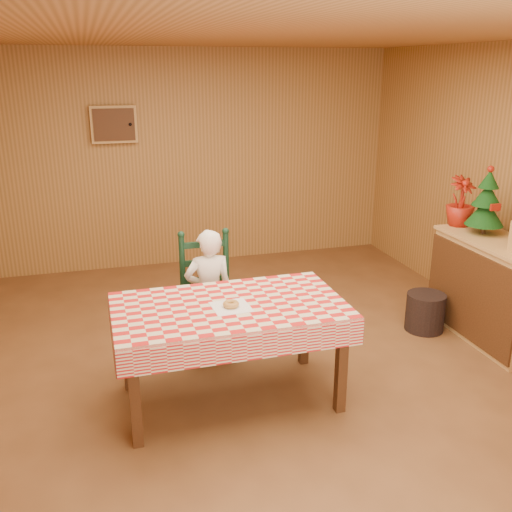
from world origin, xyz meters
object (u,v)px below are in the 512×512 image
Objects in this scene: dining_table at (229,315)px; shelf_unit at (493,290)px; christmas_tree at (486,203)px; storage_bin at (425,312)px; seated_child at (209,294)px; ladder_chair at (208,298)px.

shelf_unit is at bearing 7.64° from dining_table.
shelf_unit is at bearing -91.98° from christmas_tree.
christmas_tree is at bearing 13.09° from dining_table.
christmas_tree is 1.72× the size of storage_bin.
dining_table is 1.47× the size of seated_child.
dining_table is at bearing -90.00° from ladder_chair.
ladder_chair is 2.63m from christmas_tree.
seated_child is at bearing 177.63° from storage_bin.
dining_table is 4.60× the size of storage_bin.
dining_table is 1.34× the size of shelf_unit.
shelf_unit reaches higher than storage_bin.
seated_child is at bearing 176.77° from christmas_tree.
christmas_tree is (2.53, -0.14, 0.65)m from seated_child.
christmas_tree reaches higher than dining_table.
storage_bin is at bearing 146.80° from shelf_unit.
ladder_chair reaches higher than storage_bin.
christmas_tree is at bearing -4.52° from ladder_chair.
dining_table is at bearing -172.36° from shelf_unit.
storage_bin is (2.05, -0.08, -0.38)m from seated_child.
christmas_tree reaches higher than ladder_chair.
ladder_chair is 0.08m from seated_child.
dining_table is 2.65m from christmas_tree.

